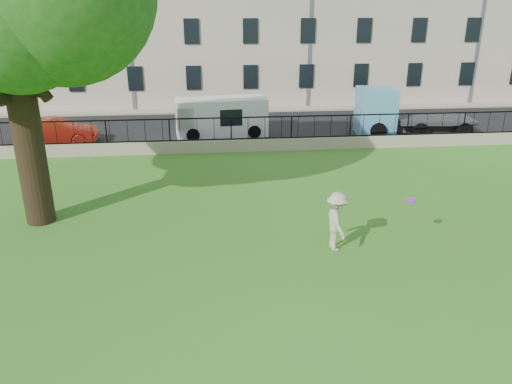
{
  "coord_description": "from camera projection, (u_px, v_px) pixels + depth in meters",
  "views": [
    {
      "loc": [
        -1.24,
        -11.98,
        6.94
      ],
      "look_at": [
        0.35,
        3.5,
        1.02
      ],
      "focal_mm": 35.0,
      "sensor_mm": 36.0,
      "label": 1
    }
  ],
  "objects": [
    {
      "name": "frisbee",
      "position": [
        411.0,
        200.0,
        14.7
      ],
      "size": [
        0.32,
        0.32,
        0.12
      ],
      "primitive_type": "cylinder",
      "rotation": [
        0.21,
        -0.14,
        -0.22
      ],
      "color": "purple"
    },
    {
      "name": "blue_truck",
      "position": [
        413.0,
        112.0,
        27.64
      ],
      "size": [
        6.34,
        2.82,
        2.57
      ],
      "primitive_type": "cube",
      "rotation": [
        0.0,
        0.0,
        -0.11
      ],
      "color": "#5EA5DC",
      "rests_on": "street"
    },
    {
      "name": "retaining_wall",
      "position": [
        231.0,
        145.0,
        24.78
      ],
      "size": [
        50.0,
        0.4,
        0.6
      ],
      "primitive_type": "cube",
      "color": "tan",
      "rests_on": "ground"
    },
    {
      "name": "street",
      "position": [
        227.0,
        129.0,
        29.25
      ],
      "size": [
        60.0,
        9.0,
        0.01
      ],
      "primitive_type": "cube",
      "color": "black",
      "rests_on": "ground"
    },
    {
      "name": "sidewalk",
      "position": [
        223.0,
        110.0,
        34.07
      ],
      "size": [
        60.0,
        1.4,
        0.12
      ],
      "primitive_type": "cube",
      "color": "tan",
      "rests_on": "ground"
    },
    {
      "name": "white_van",
      "position": [
        221.0,
        117.0,
        27.52
      ],
      "size": [
        5.1,
        2.45,
        2.07
      ],
      "primitive_type": "cube",
      "rotation": [
        0.0,
        0.0,
        0.11
      ],
      "color": "white",
      "rests_on": "street"
    },
    {
      "name": "ground",
      "position": [
        256.0,
        272.0,
        13.73
      ],
      "size": [
        120.0,
        120.0,
        0.0
      ],
      "primitive_type": "plane",
      "color": "#3A751C",
      "rests_on": "ground"
    },
    {
      "name": "man",
      "position": [
        337.0,
        222.0,
        14.7
      ],
      "size": [
        0.73,
        1.2,
        1.81
      ],
      "primitive_type": "imported",
      "rotation": [
        0.0,
        0.0,
        1.63
      ],
      "color": "#BCB798",
      "rests_on": "ground"
    },
    {
      "name": "red_sedan",
      "position": [
        58.0,
        131.0,
        26.02
      ],
      "size": [
        4.04,
        1.57,
        1.31
      ],
      "primitive_type": "imported",
      "rotation": [
        0.0,
        0.0,
        1.62
      ],
      "color": "#B32416",
      "rests_on": "street"
    },
    {
      "name": "building_row",
      "position": [
        218.0,
        3.0,
        36.9
      ],
      "size": [
        56.4,
        10.4,
        13.8
      ],
      "color": "beige",
      "rests_on": "ground"
    },
    {
      "name": "iron_railing",
      "position": [
        231.0,
        129.0,
        24.47
      ],
      "size": [
        50.0,
        0.05,
        1.13
      ],
      "color": "black",
      "rests_on": "retaining_wall"
    }
  ]
}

